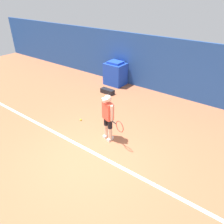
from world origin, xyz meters
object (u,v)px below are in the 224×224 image
Objects in this scene: tennis_player at (108,116)px; covered_chair at (115,73)px; equipment_bag at (107,91)px; tennis_ball at (81,120)px.

covered_chair is at bearing 141.39° from tennis_player.
tennis_player is 3.47m from equipment_bag.
tennis_ball is (-1.44, 0.24, -0.79)m from tennis_player.
equipment_bag reaches higher than tennis_ball.
equipment_bag is at bearing 105.75° from tennis_ball.
tennis_player is 4.49m from covered_chair.
equipment_bag is (-0.68, 2.41, 0.07)m from tennis_ball.
equipment_bag is at bearing -71.40° from covered_chair.
equipment_bag is at bearing 146.42° from tennis_player.
covered_chair is at bearing 106.65° from tennis_ball.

